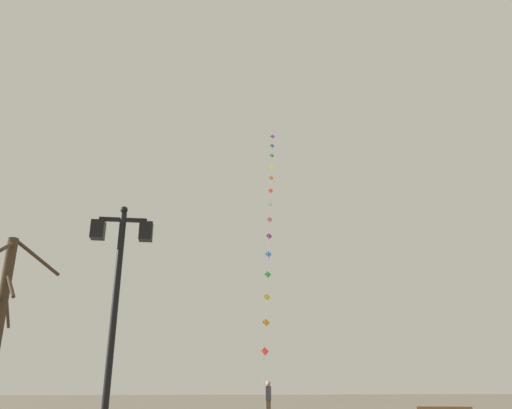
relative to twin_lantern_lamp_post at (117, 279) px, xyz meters
name	(u,v)px	position (x,y,z in m)	size (l,w,h in m)	color
twin_lantern_lamp_post	(117,279)	(0.00, 0.00, 0.00)	(1.30, 0.28, 5.18)	black
kite_train	(270,220)	(7.12, 24.19, 9.53)	(3.98, 18.33, 25.01)	brown
kite_flyer	(268,400)	(5.23, 13.24, -2.66)	(0.30, 0.62, 1.71)	brown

